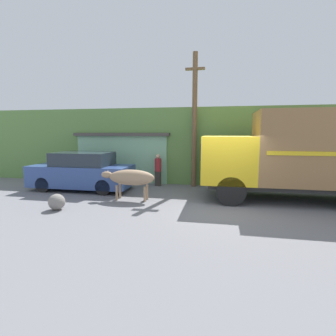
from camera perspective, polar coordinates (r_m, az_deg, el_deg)
ground_plane at (r=9.45m, az=12.03°, el=-8.35°), size 60.00×60.00×0.00m
hillside_embankment at (r=16.20m, az=11.88°, el=5.15°), size 32.00×6.75×3.81m
building_backdrop at (r=14.86m, az=-8.53°, el=2.68°), size 5.11×2.70×2.57m
cargo_truck at (r=10.84m, az=26.52°, el=2.93°), size 6.59×2.49×3.38m
brown_cow at (r=10.16m, az=-8.15°, el=-2.11°), size 2.14×0.61×1.18m
parked_suv at (r=12.47m, az=-18.26°, el=-0.80°), size 4.55×1.77×1.71m
pedestrian_on_hill at (r=12.70m, az=-2.19°, el=-0.13°), size 0.41×0.41×1.55m
utility_pole at (r=12.56m, az=5.79°, el=10.60°), size 0.90×0.23×6.23m
roadside_rock at (r=9.65m, az=-23.07°, el=-6.81°), size 0.54×0.54×0.54m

